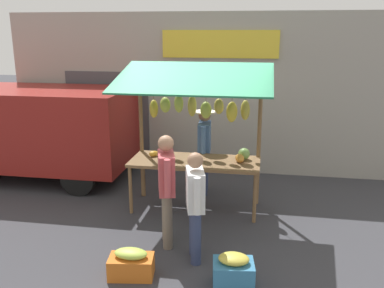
# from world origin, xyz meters

# --- Properties ---
(ground_plane) EXTENTS (40.00, 40.00, 0.00)m
(ground_plane) POSITION_xyz_m (0.00, 0.00, 0.00)
(ground_plane) COLOR #38383D
(street_backdrop) EXTENTS (9.00, 0.30, 3.40)m
(street_backdrop) POSITION_xyz_m (0.05, -2.20, 1.70)
(street_backdrop) COLOR #9E998E
(street_backdrop) RESTS_ON ground
(market_stall) EXTENTS (2.50, 1.46, 2.50)m
(market_stall) POSITION_xyz_m (-0.03, -0.07, 1.55)
(market_stall) COLOR brown
(market_stall) RESTS_ON ground
(vendor_with_sunhat) EXTENTS (0.42, 0.69, 1.63)m
(vendor_with_sunhat) POSITION_xyz_m (-0.05, -0.75, 0.96)
(vendor_with_sunhat) COLOR navy
(vendor_with_sunhat) RESTS_ON ground
(shopper_with_ponytail) EXTENTS (0.33, 0.64, 1.52)m
(shopper_with_ponytail) POSITION_xyz_m (-0.28, 1.67, 0.86)
(shopper_with_ponytail) COLOR navy
(shopper_with_ponytail) RESTS_ON ground
(shopper_in_striped_shirt) EXTENTS (0.35, 0.68, 1.64)m
(shopper_in_striped_shirt) POSITION_xyz_m (0.19, 1.32, 0.95)
(shopper_in_striped_shirt) COLOR #726656
(shopper_in_striped_shirt) RESTS_ON ground
(parked_van) EXTENTS (4.41, 1.87, 1.88)m
(parked_van) POSITION_xyz_m (3.93, -1.05, 1.12)
(parked_van) COLOR maroon
(parked_van) RESTS_ON ground
(produce_crate_near) EXTENTS (0.54, 0.43, 0.44)m
(produce_crate_near) POSITION_xyz_m (-0.85, 2.22, 0.20)
(produce_crate_near) COLOR teal
(produce_crate_near) RESTS_ON ground
(produce_crate_side) EXTENTS (0.60, 0.40, 0.38)m
(produce_crate_side) POSITION_xyz_m (0.44, 2.23, 0.17)
(produce_crate_side) COLOR #D1661E
(produce_crate_side) RESTS_ON ground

